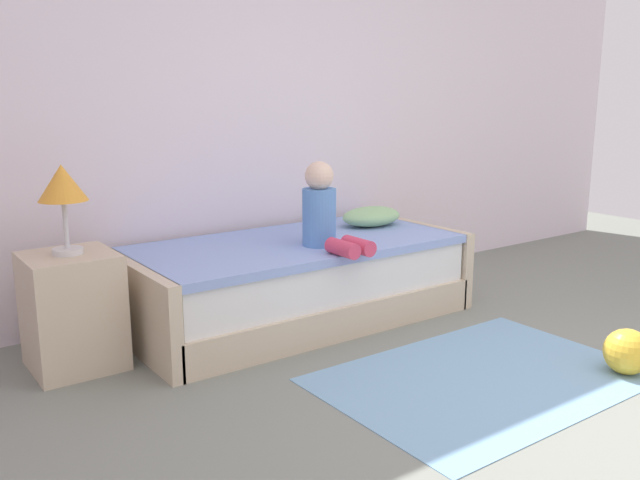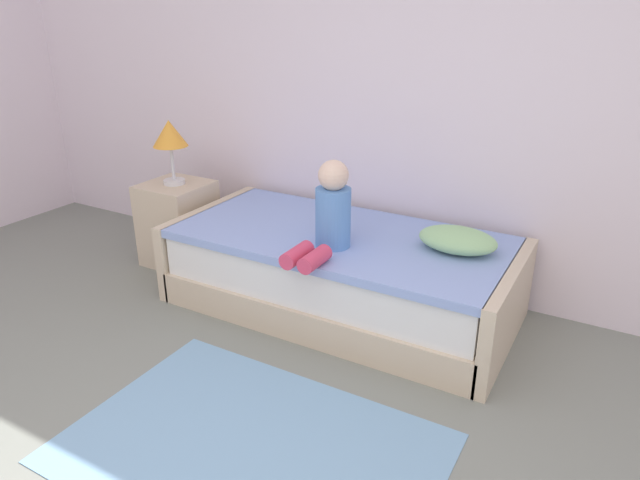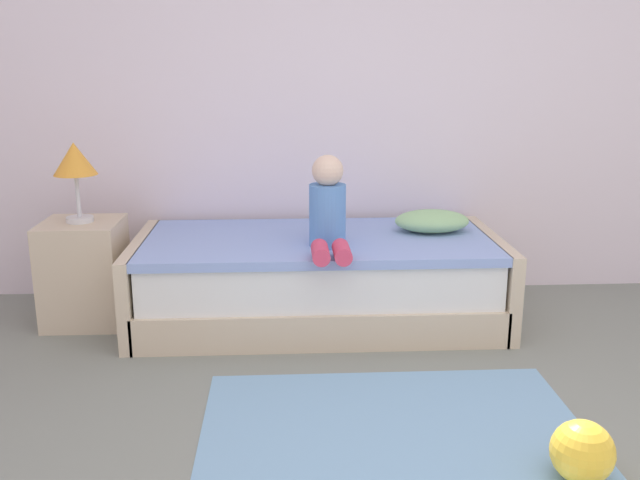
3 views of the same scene
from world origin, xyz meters
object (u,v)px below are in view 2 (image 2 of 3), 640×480
bed (340,272)px  table_lamp (170,137)px  child_figure (329,214)px  pillow (458,240)px  nightstand (179,223)px

bed → table_lamp: table_lamp is taller
child_figure → pillow: bearing=27.2°
nightstand → pillow: pillow is taller
nightstand → table_lamp: table_lamp is taller
pillow → child_figure: bearing=-152.8°
bed → nightstand: nightstand is taller
table_lamp → child_figure: size_ratio=0.88×
child_figure → nightstand: bearing=169.1°
bed → child_figure: (0.04, -0.23, 0.46)m
table_lamp → nightstand: bearing=0.0°
bed → pillow: pillow is taller
bed → child_figure: child_figure is taller
bed → table_lamp: 1.52m
table_lamp → child_figure: 1.44m
nightstand → child_figure: 1.48m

